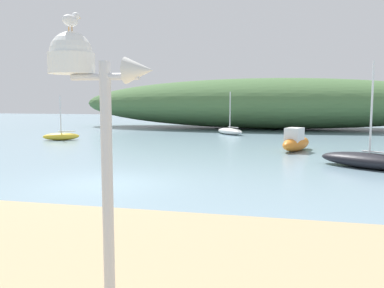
% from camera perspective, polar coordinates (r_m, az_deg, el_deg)
% --- Properties ---
extents(ground_plane, '(120.00, 120.00, 0.00)m').
position_cam_1_polar(ground_plane, '(13.79, -11.29, -5.42)').
color(ground_plane, '#7A99A8').
extents(distant_hill, '(37.44, 10.48, 4.81)m').
position_cam_1_polar(distant_hill, '(39.99, 10.68, 5.60)').
color(distant_hill, '#476B3D').
rests_on(distant_hill, ground).
extents(mast_structure, '(1.14, 0.48, 3.26)m').
position_cam_1_polar(mast_structure, '(4.44, -14.53, 7.47)').
color(mast_structure, silver).
rests_on(mast_structure, beach_sand).
extents(seagull_on_radar, '(0.13, 0.29, 0.21)m').
position_cam_1_polar(seagull_on_radar, '(4.60, -16.56, 16.34)').
color(seagull_on_radar, orange).
rests_on(seagull_on_radar, mast_structure).
extents(sailboat_west_reach, '(2.52, 1.96, 3.04)m').
position_cam_1_polar(sailboat_west_reach, '(29.26, -17.83, 1.05)').
color(sailboat_west_reach, gold).
rests_on(sailboat_west_reach, ground).
extents(sailboat_mid_channel, '(2.76, 2.84, 3.40)m').
position_cam_1_polar(sailboat_mid_channel, '(32.60, 5.32, 1.82)').
color(sailboat_mid_channel, white).
rests_on(sailboat_mid_channel, ground).
extents(motorboat_far_left, '(2.00, 3.28, 1.27)m').
position_cam_1_polar(motorboat_far_left, '(22.64, 14.31, 0.30)').
color(motorboat_far_left, orange).
rests_on(motorboat_far_left, ground).
extents(sailboat_east_reach, '(4.15, 3.33, 4.28)m').
position_cam_1_polar(sailboat_east_reach, '(17.91, 23.55, -2.10)').
color(sailboat_east_reach, black).
rests_on(sailboat_east_reach, ground).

